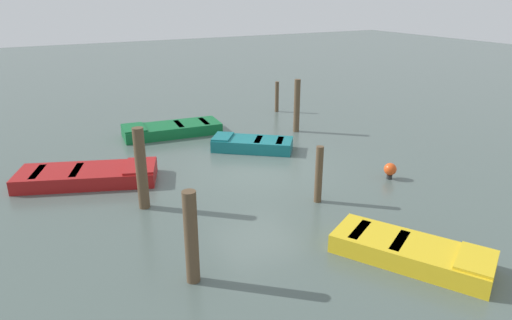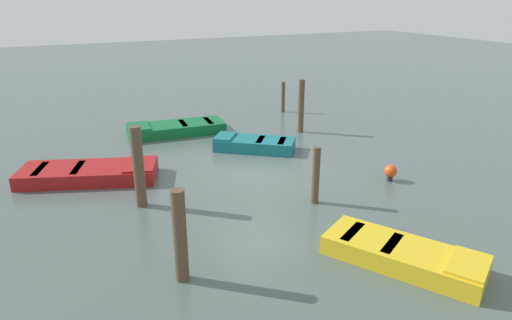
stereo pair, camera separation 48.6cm
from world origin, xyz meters
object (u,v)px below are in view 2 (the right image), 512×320
Objects in this scene: rowboat_yellow at (404,255)px; mooring_piling_far_left at (316,175)px; rowboat_green at (176,128)px; mooring_piling_near_right at (301,106)px; mooring_piling_mid_right at (139,167)px; marker_buoy at (391,171)px; mooring_piling_near_left at (180,236)px; mooring_piling_center at (283,97)px; rowboat_red at (90,173)px; rowboat_teal at (254,144)px.

mooring_piling_far_left is (-3.18, -0.03, 0.54)m from rowboat_yellow.
mooring_piling_near_right is (1.86, 4.41, 0.80)m from rowboat_green.
mooring_piling_mid_right is (5.67, -2.58, 0.83)m from rowboat_green.
rowboat_yellow is at bearing -18.37° from mooring_piling_near_right.
mooring_piling_far_left is 2.78m from marker_buoy.
mooring_piling_mid_right is at bearing 179.56° from mooring_piling_near_left.
marker_buoy is at bearing 106.46° from mooring_piling_near_left.
rowboat_yellow is 3.23m from mooring_piling_far_left.
rowboat_yellow is 2.38× the size of mooring_piling_center.
rowboat_red is at bearing 48.76° from rowboat_green.
mooring_piling_near_right reaches higher than rowboat_teal.
mooring_piling_far_left is 0.72× the size of mooring_piling_mid_right.
mooring_piling_center reaches higher than rowboat_yellow.
mooring_piling_near_right is 7.95m from mooring_piling_mid_right.
rowboat_yellow is at bearing -38.00° from marker_buoy.
mooring_piling_near_right is 3.21m from mooring_piling_center.
rowboat_green is 1.78× the size of mooring_piling_mid_right.
mooring_piling_center is 2.83× the size of marker_buoy.
mooring_piling_near_left is at bearing -37.44° from mooring_piling_center.
rowboat_yellow is 6.47m from mooring_piling_mid_right.
mooring_piling_near_left is (9.18, -2.60, 0.70)m from rowboat_green.
mooring_piling_center is (-4.52, 8.86, 0.46)m from rowboat_red.
marker_buoy is at bearing 77.49° from mooring_piling_mid_right.
marker_buoy reaches higher than rowboat_yellow.
marker_buoy is (-3.45, 2.70, 0.07)m from rowboat_yellow.
mooring_piling_near_right is at bearing 177.71° from marker_buoy.
mooring_piling_near_right is at bearing 136.21° from mooring_piling_near_left.
mooring_piling_near_left is at bearing -60.73° from rowboat_red.
marker_buoy is (-0.27, 2.73, -0.47)m from mooring_piling_far_left.
marker_buoy is at bearing -6.16° from rowboat_red.
mooring_piling_far_left is at bearing 106.58° from rowboat_green.
mooring_piling_near_right is at bearing -118.17° from rowboat_teal.
rowboat_red is 5.41m from rowboat_teal.
mooring_piling_near_right is 4.23× the size of marker_buoy.
mooring_piling_far_left is 4.43m from mooring_piling_near_left.
rowboat_red is 2.69× the size of mooring_piling_far_left.
rowboat_teal is at bearing 127.22° from rowboat_green.
rowboat_red is at bearing -62.99° from mooring_piling_center.
rowboat_green and rowboat_teal have the same top height.
mooring_piling_near_right is (-1.15, 2.54, 0.80)m from rowboat_teal.
marker_buoy is (1.50, 6.77, -0.76)m from mooring_piling_mid_right.
mooring_piling_near_right is 0.97× the size of mooring_piling_mid_right.
mooring_piling_near_right is at bearing -16.88° from mooring_piling_center.
mooring_piling_near_right is 1.10× the size of mooring_piling_near_left.
mooring_piling_center is 8.45m from marker_buoy.
rowboat_green is 1.33× the size of rowboat_teal.
mooring_piling_near_right is 1.35× the size of mooring_piling_far_left.
mooring_piling_near_left is (1.74, -4.07, 0.17)m from mooring_piling_far_left.
mooring_piling_far_left reaches higher than mooring_piling_center.
rowboat_green is at bearing -77.44° from mooring_piling_center.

